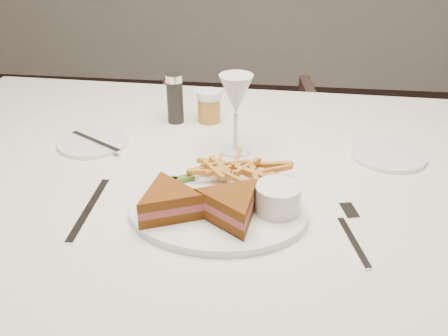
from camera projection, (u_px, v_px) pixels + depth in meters
table at (227, 314)px, 1.19m from camera, size 1.59×1.08×0.75m
chair_far at (238, 157)px, 2.00m from camera, size 0.69×0.65×0.64m
table_setting at (223, 169)px, 0.96m from camera, size 0.82×0.65×0.18m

